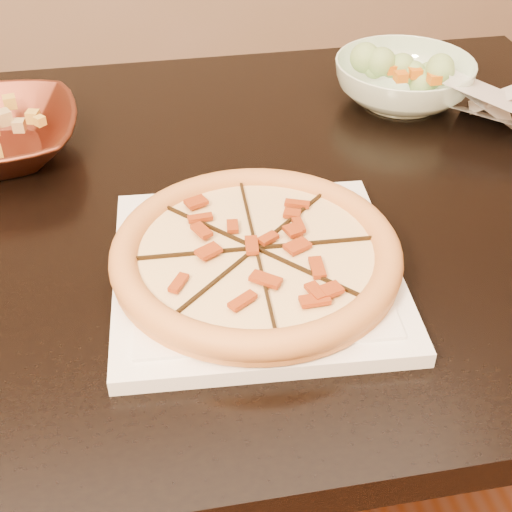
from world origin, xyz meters
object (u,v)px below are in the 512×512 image
(dining_table, at_px, (161,265))
(salad_bowl, at_px, (403,82))
(pizza, at_px, (256,253))
(plate, at_px, (256,270))

(dining_table, bearing_deg, salad_bowl, 27.19)
(dining_table, distance_m, salad_bowl, 0.48)
(pizza, relative_size, salad_bowl, 1.46)
(dining_table, height_order, plate, plate)
(plate, relative_size, salad_bowl, 1.54)
(dining_table, xyz_separation_m, salad_bowl, (0.41, 0.21, 0.14))
(plate, distance_m, salad_bowl, 0.49)
(pizza, distance_m, salad_bowl, 0.49)
(plate, distance_m, pizza, 0.02)
(pizza, xyz_separation_m, salad_bowl, (0.31, 0.38, -0.00))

